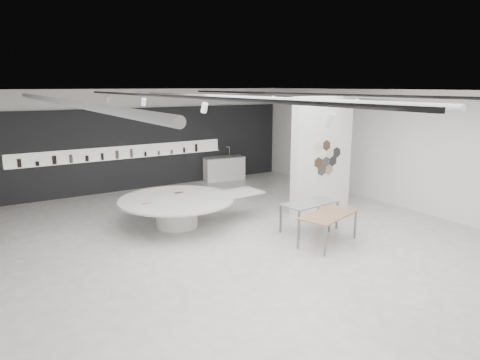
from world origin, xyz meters
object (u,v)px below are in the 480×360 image
sample_table_stone (310,205)px  kitchen_counter (224,168)px  partition_column (322,155)px  display_island (179,208)px  sample_table_wood (328,216)px

sample_table_stone → kitchen_counter: 7.03m
partition_column → kitchen_counter: bearing=93.8°
partition_column → display_island: size_ratio=0.83×
sample_table_stone → partition_column: bearing=39.7°
display_island → kitchen_counter: bearing=43.3°
partition_column → sample_table_wood: partition_column is taller
sample_table_wood → sample_table_stone: bearing=75.3°
partition_column → display_island: 4.76m
display_island → kitchen_counter: (4.13, 4.64, -0.04)m
partition_column → display_island: (-4.50, 0.91, -1.26)m
sample_table_wood → sample_table_stone: sample_table_stone is taller
sample_table_wood → display_island: bearing=128.6°
partition_column → sample_table_wood: size_ratio=1.97×
sample_table_stone → kitchen_counter: bearing=79.6°
partition_column → display_island: partition_column is taller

